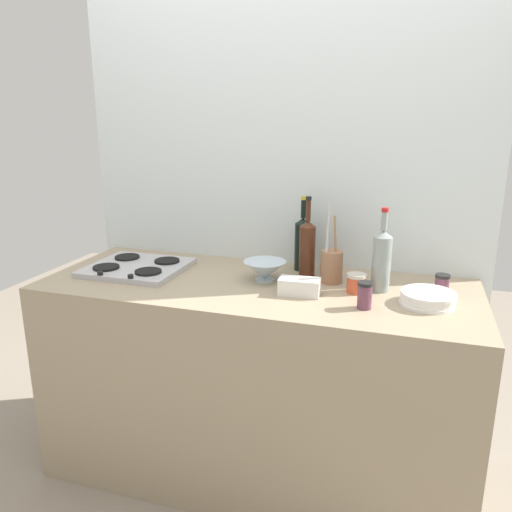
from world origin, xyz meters
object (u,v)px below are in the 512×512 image
at_px(mixing_bowl, 265,270).
at_px(utensil_crock, 331,265).
at_px(stovetop_hob, 137,267).
at_px(condiment_jar_front, 365,295).
at_px(wine_bottle_leftmost, 303,243).
at_px(condiment_jar_spare, 356,283).
at_px(wine_bottle_mid_left, 382,259).
at_px(plate_stack, 428,298).
at_px(butter_dish, 299,287).
at_px(condiment_jar_rear, 442,283).
at_px(wine_bottle_mid_right, 307,248).

relative_size(mixing_bowl, utensil_crock, 0.55).
relative_size(stovetop_hob, condiment_jar_front, 4.18).
bearing_deg(wine_bottle_leftmost, condiment_jar_spare, -40.90).
relative_size(wine_bottle_mid_left, condiment_jar_spare, 4.26).
distance_m(condiment_jar_front, condiment_jar_spare, 0.17).
relative_size(stovetop_hob, utensil_crock, 1.26).
xyz_separation_m(plate_stack, wine_bottle_leftmost, (-0.54, 0.29, 0.10)).
height_order(utensil_crock, condiment_jar_spare, utensil_crock).
bearing_deg(plate_stack, butter_dish, -175.30).
relative_size(stovetop_hob, butter_dish, 2.63).
xyz_separation_m(wine_bottle_leftmost, butter_dish, (0.06, -0.33, -0.09)).
distance_m(wine_bottle_leftmost, condiment_jar_rear, 0.61).
bearing_deg(wine_bottle_mid_right, condiment_jar_front, -46.97).
bearing_deg(wine_bottle_mid_left, utensil_crock, 167.49).
bearing_deg(mixing_bowl, wine_bottle_leftmost, 60.50).
height_order(stovetop_hob, condiment_jar_rear, condiment_jar_rear).
bearing_deg(condiment_jar_rear, condiment_jar_spare, -162.20).
xyz_separation_m(wine_bottle_leftmost, wine_bottle_mid_right, (0.04, -0.10, 0.00)).
distance_m(mixing_bowl, condiment_jar_front, 0.48).
bearing_deg(stovetop_hob, condiment_jar_rear, 4.54).
bearing_deg(wine_bottle_leftmost, wine_bottle_mid_right, -67.18).
bearing_deg(utensil_crock, stovetop_hob, -173.61).
xyz_separation_m(wine_bottle_mid_left, mixing_bowl, (-0.47, -0.02, -0.08)).
xyz_separation_m(mixing_bowl, condiment_jar_front, (0.44, -0.19, 0.00)).
relative_size(wine_bottle_mid_left, condiment_jar_rear, 4.55).
bearing_deg(butter_dish, wine_bottle_leftmost, 100.79).
xyz_separation_m(plate_stack, utensil_crock, (-0.38, 0.15, 0.05)).
distance_m(butter_dish, condiment_jar_front, 0.27).
bearing_deg(wine_bottle_mid_right, condiment_jar_rear, -3.02).
xyz_separation_m(wine_bottle_leftmost, wine_bottle_mid_left, (0.36, -0.18, 0.00)).
distance_m(wine_bottle_mid_left, condiment_jar_rear, 0.26).
relative_size(stovetop_hob, condiment_jar_rear, 5.66).
bearing_deg(mixing_bowl, butter_dish, -34.79).
xyz_separation_m(stovetop_hob, butter_dish, (0.77, -0.09, 0.02)).
bearing_deg(condiment_jar_rear, wine_bottle_mid_left, -167.49).
relative_size(wine_bottle_mid_left, wine_bottle_mid_right, 0.95).
bearing_deg(condiment_jar_rear, utensil_crock, -179.11).
bearing_deg(mixing_bowl, condiment_jar_front, -23.94).
relative_size(plate_stack, condiment_jar_spare, 2.59).
distance_m(mixing_bowl, condiment_jar_spare, 0.39).
distance_m(plate_stack, wine_bottle_mid_right, 0.54).
distance_m(wine_bottle_leftmost, mixing_bowl, 0.25).
distance_m(wine_bottle_mid_left, mixing_bowl, 0.48).
xyz_separation_m(plate_stack, wine_bottle_mid_left, (-0.18, 0.11, 0.10)).
distance_m(butter_dish, utensil_crock, 0.22).
xyz_separation_m(condiment_jar_front, condiment_jar_spare, (-0.05, 0.16, -0.01)).
bearing_deg(condiment_jar_spare, mixing_bowl, 175.59).
xyz_separation_m(utensil_crock, condiment_jar_spare, (0.12, -0.10, -0.03)).
bearing_deg(utensil_crock, wine_bottle_leftmost, 138.32).
bearing_deg(butter_dish, wine_bottle_mid_right, 95.00).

